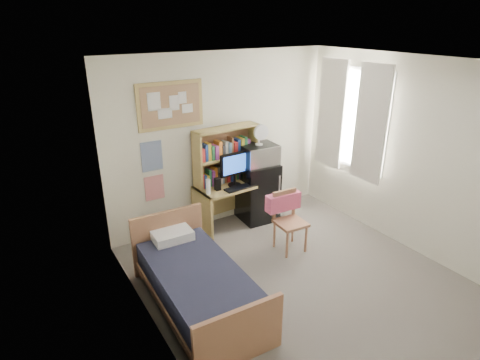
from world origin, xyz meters
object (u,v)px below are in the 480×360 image
desk_chair (291,223)px  bed (199,289)px  monitor (235,169)px  microwave (259,154)px  speaker_right (251,176)px  bulletin_board (170,105)px  mini_fridge (257,191)px  speaker_left (217,184)px  desk (233,205)px  desk_fan (259,136)px

desk_chair → bed: size_ratio=0.48×
bed → monitor: (1.29, 1.38, 0.71)m
bed → microwave: microwave is taller
speaker_right → microwave: microwave is taller
bulletin_board → speaker_right: 1.61m
mini_fridge → microwave: (-0.00, -0.02, 0.62)m
mini_fridge → speaker_left: 0.82m
monitor → microwave: 0.48m
mini_fridge → bed: bearing=-136.8°
monitor → desk: bearing=90.0°
microwave → desk: bearing=-178.3°
bed → microwave: size_ratio=3.37×
desk → desk_chair: bearing=-76.4°
bulletin_board → bed: size_ratio=0.53×
speaker_left → bed: bearing=-129.8°
monitor → speaker_right: bearing=-0.0°
bed → monitor: monitor is taller
bed → desk_fan: size_ratio=6.21×
monitor → desk_fan: size_ratio=1.77×
mini_fridge → bed: mini_fridge is taller
bed → monitor: size_ratio=3.50×
desk_chair → monitor: size_ratio=1.66×
speaker_left → microwave: bearing=1.1°
bulletin_board → microwave: (1.25, -0.30, -0.83)m
monitor → microwave: microwave is taller
speaker_left → microwave: (0.75, 0.06, 0.30)m
desk_fan → desk: bearing=-178.3°
desk_chair → speaker_right: bearing=94.1°
bulletin_board → speaker_right: bulletin_board is taller
microwave → desk_fan: desk_fan is taller
bed → desk: bearing=49.8°
desk_chair → desk_fan: size_ratio=2.95×
bulletin_board → desk_chair: bearing=-49.7°
mini_fridge → microwave: size_ratio=1.78×
bulletin_board → speaker_left: (0.50, -0.36, -1.13)m
bulletin_board → mini_fridge: 1.94m
bulletin_board → desk: size_ratio=0.84×
speaker_left → bulletin_board: bearing=140.0°
desk → desk_fan: 1.13m
desk → bed: desk is taller
speaker_left → speaker_right: bearing=-0.0°
bulletin_board → monitor: bulletin_board is taller
microwave → speaker_right: bearing=-167.1°
mini_fridge → desk: bearing=-175.8°
microwave → bulletin_board: bearing=170.2°
desk_chair → microwave: bearing=85.3°
speaker_left → microwave: 0.81m
speaker_left → speaker_right: speaker_left is taller
desk_chair → bed: desk_chair is taller
desk → monitor: (0.00, -0.06, 0.60)m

